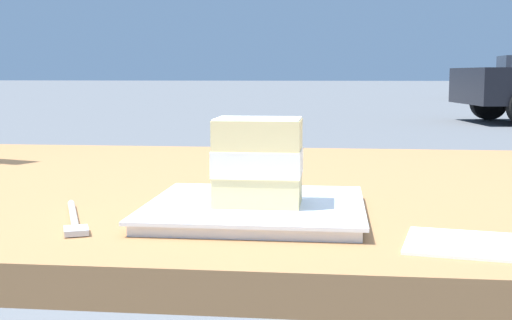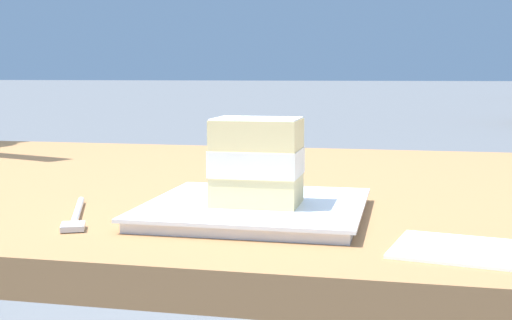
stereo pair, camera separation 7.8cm
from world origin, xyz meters
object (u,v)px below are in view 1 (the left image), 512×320
dessert_plate (256,209)px  paper_napkin (481,245)px  dessert_fork (74,219)px  patio_table (232,229)px  cake_slice (258,161)px

dessert_plate → paper_napkin: (0.23, -0.12, -0.01)m
dessert_fork → paper_napkin: (0.42, -0.06, -0.00)m
patio_table → cake_slice: (0.07, -0.27, 0.14)m
paper_napkin → patio_table: bearing=128.5°
paper_napkin → cake_slice: bearing=154.9°
dessert_plate → cake_slice: cake_slice is taller
patio_table → cake_slice: size_ratio=17.36×
cake_slice → paper_napkin: size_ratio=0.62×
cake_slice → paper_napkin: (0.22, -0.11, -0.06)m
patio_table → paper_napkin: bearing=-51.5°
dessert_plate → dessert_fork: 0.20m
cake_slice → dessert_fork: 0.21m
dessert_fork → paper_napkin: size_ratio=1.03×
cake_slice → dessert_fork: cake_slice is taller
dessert_plate → paper_napkin: 0.26m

